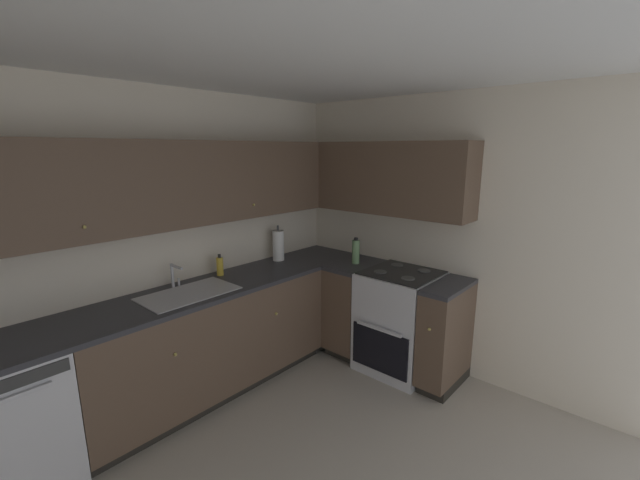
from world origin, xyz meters
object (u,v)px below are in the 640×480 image
Objects in this scene: paper_towel_roll at (278,245)px; oil_bottle at (356,251)px; oven_range at (400,320)px; dishwasher at (6,425)px; soap_bottle at (220,266)px.

paper_towel_roll is 1.43× the size of oil_bottle.
paper_towel_roll is at bearing 110.83° from oven_range.
dishwasher is 4.68× the size of soap_bottle.
paper_towel_roll is 0.75m from oil_bottle.
soap_bottle reaches higher than oven_range.
oven_range is at bearing -19.69° from dishwasher.
soap_bottle is at bearing 6.42° from dishwasher.
oil_bottle is (0.41, -0.63, -0.03)m from paper_towel_roll.
oven_range is 0.75m from oil_bottle.
oil_bottle is at bearing 92.21° from oven_range.
soap_bottle is at bearing 178.27° from paper_towel_roll.
oven_range is 1.34m from paper_towel_roll.
paper_towel_roll reaches higher than soap_bottle.
oil_bottle is at bearing -31.32° from soap_bottle.
paper_towel_roll is (2.27, 0.16, 0.62)m from dishwasher.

